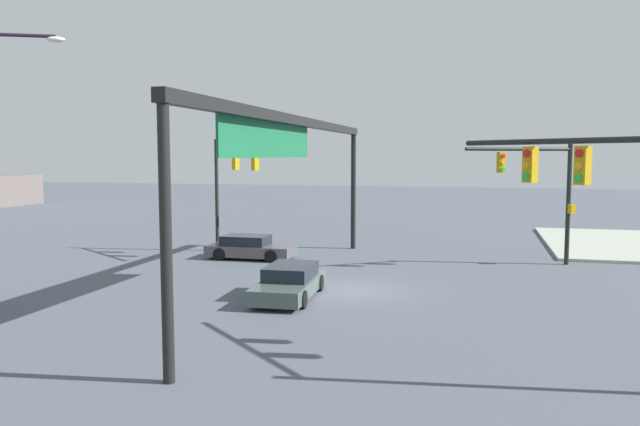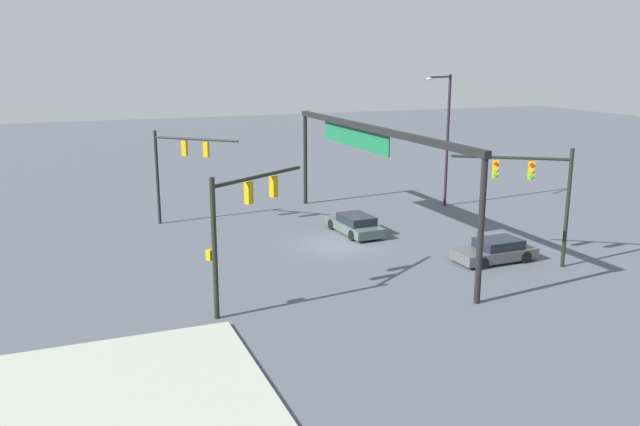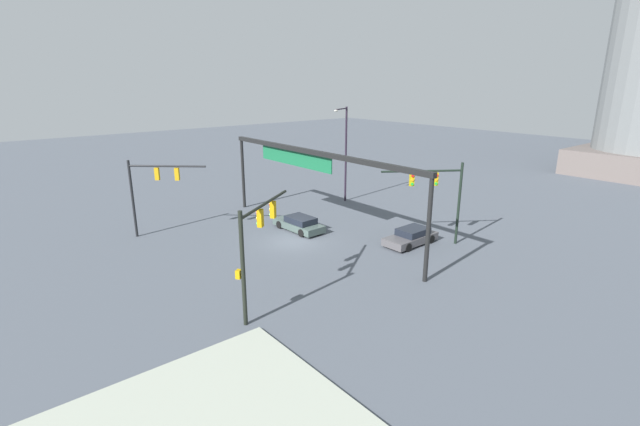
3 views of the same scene
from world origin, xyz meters
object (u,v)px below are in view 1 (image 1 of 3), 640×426
Objects in this scene: traffic_signal_near_corner at (232,174)px; sedan_car_approaching at (250,248)px; traffic_signal_cross_street at (600,197)px; sedan_car_waiting_far at (289,282)px; traffic_signal_opposite_side at (543,180)px.

traffic_signal_near_corner reaches higher than sedan_car_approaching.
traffic_signal_cross_street is 11.85m from sedan_car_waiting_far.
traffic_signal_opposite_side is 1.35× the size of sedan_car_approaching.
traffic_signal_near_corner is 4.15m from sedan_car_approaching.
traffic_signal_opposite_side is 0.99× the size of traffic_signal_cross_street.
traffic_signal_near_corner is 1.31× the size of sedan_car_waiting_far.
sedan_car_approaching is at bearing -1.78° from traffic_signal_cross_street.
sedan_car_waiting_far is at bearing 10.32° from traffic_signal_opposite_side.
traffic_signal_near_corner is 1.02× the size of traffic_signal_cross_street.
traffic_signal_near_corner is at bearing -149.22° from sedan_car_waiting_far.
traffic_signal_near_corner reaches higher than traffic_signal_cross_street.
traffic_signal_opposite_side is (0.21, -15.71, -0.16)m from traffic_signal_near_corner.
traffic_signal_near_corner is 1.39× the size of sedan_car_approaching.
sedan_car_waiting_far is (-7.89, -4.60, 0.00)m from sedan_car_approaching.
sedan_car_approaching and sedan_car_waiting_far have the same top height.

